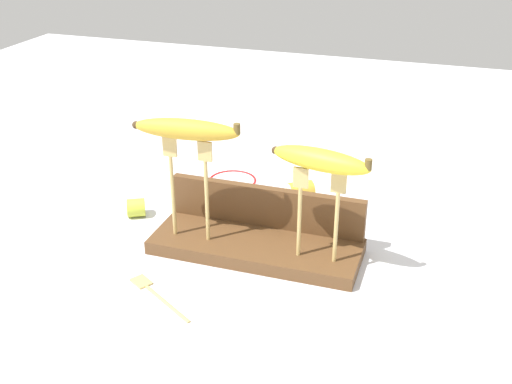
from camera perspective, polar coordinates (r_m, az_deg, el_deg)
name	(u,v)px	position (r m, az deg, el deg)	size (l,w,h in m)	color
ground_plane	(256,252)	(1.18, 0.00, -5.47)	(3.00, 3.00, 0.00)	silver
wooden_board	(256,246)	(1.18, 0.00, -4.94)	(0.39, 0.14, 0.03)	brown
board_backstop	(266,207)	(1.20, 0.94, -1.32)	(0.38, 0.02, 0.08)	brown
fork_stand_left	(189,180)	(1.13, -6.09, 1.05)	(0.09, 0.01, 0.19)	tan
fork_stand_right	(318,207)	(1.07, 5.65, -1.32)	(0.09, 0.01, 0.17)	tan
banana_raised_left	(186,129)	(1.10, -6.33, 5.65)	(0.20, 0.05, 0.04)	gold
banana_raised_right	(321,160)	(1.04, 5.85, 2.91)	(0.18, 0.07, 0.04)	yellow
fork_fallen_near	(153,291)	(1.09, -9.24, -8.82)	(0.15, 0.10, 0.01)	tan
banana_chunk_near	(300,191)	(1.37, 4.02, 0.09)	(0.07, 0.06, 0.04)	gold
banana_chunk_far	(136,208)	(1.32, -10.81, -1.40)	(0.05, 0.05, 0.04)	#B2C138
wire_coil	(232,180)	(1.46, -2.14, 1.13)	(0.11, 0.11, 0.01)	red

